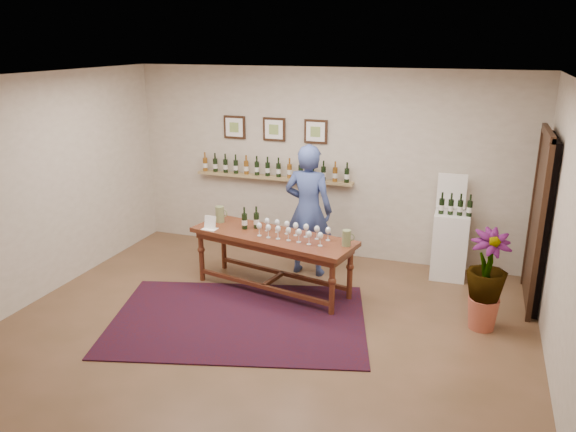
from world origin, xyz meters
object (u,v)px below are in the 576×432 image
(tasting_table, at_px, (273,243))
(display_pedestal, at_px, (450,245))
(potted_plant, at_px, (486,280))
(person, at_px, (308,210))

(tasting_table, bearing_deg, display_pedestal, 41.25)
(tasting_table, xyz_separation_m, potted_plant, (2.63, -0.19, -0.06))
(display_pedestal, relative_size, person, 0.50)
(potted_plant, bearing_deg, display_pedestal, 108.85)
(potted_plant, bearing_deg, person, 159.54)
(display_pedestal, xyz_separation_m, potted_plant, (0.48, -1.39, 0.13))
(tasting_table, relative_size, person, 1.24)
(tasting_table, bearing_deg, person, 81.12)
(display_pedestal, bearing_deg, potted_plant, -71.15)
(display_pedestal, xyz_separation_m, person, (-1.89, -0.51, 0.46))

